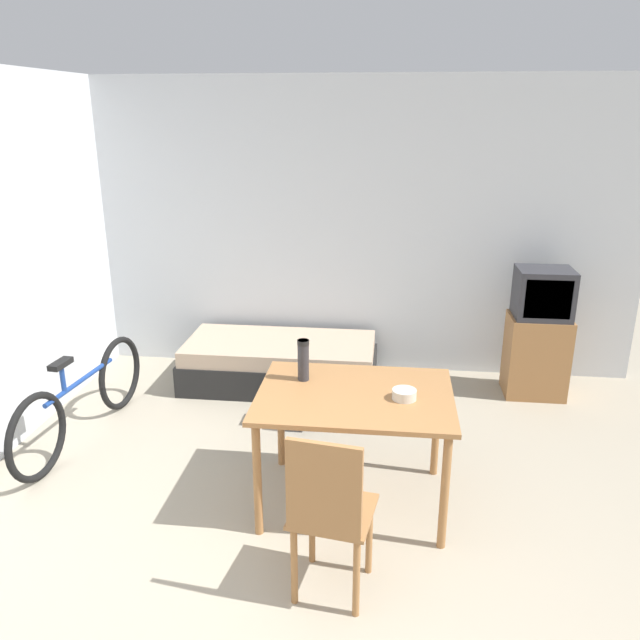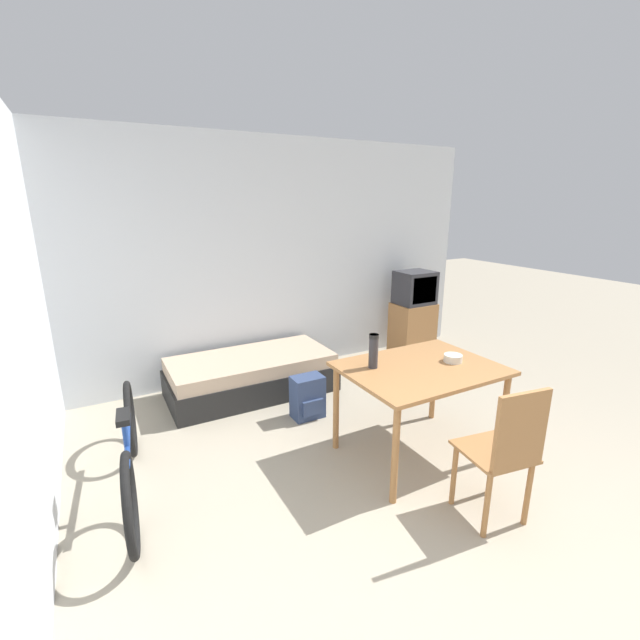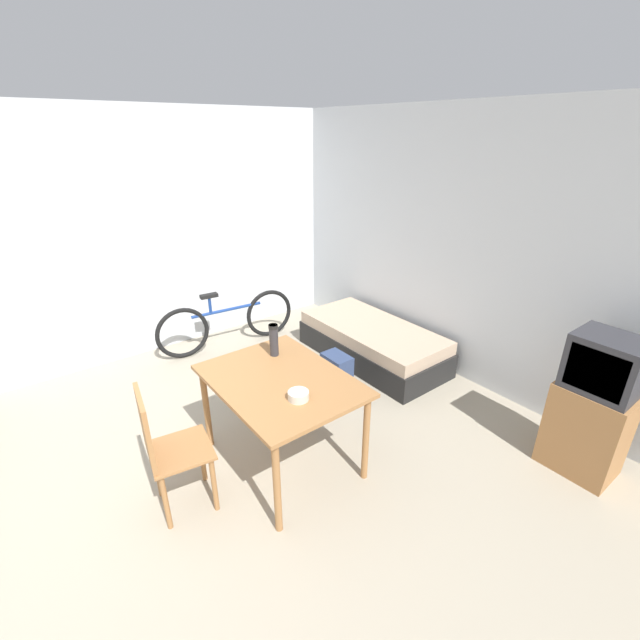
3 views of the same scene
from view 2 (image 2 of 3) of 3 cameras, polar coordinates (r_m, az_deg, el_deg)
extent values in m
plane|color=#9E937F|center=(2.90, 28.60, -30.64)|extent=(20.00, 20.00, 0.00)
cube|color=silver|center=(5.01, -6.67, 8.02)|extent=(5.49, 0.06, 2.70)
cube|color=silver|center=(2.86, -35.95, -0.80)|extent=(0.06, 4.65, 2.70)
cube|color=black|center=(4.71, -9.07, -7.96)|extent=(1.74, 0.83, 0.28)
cube|color=tan|center=(4.63, -9.18, -5.60)|extent=(1.69, 0.80, 0.14)
cube|color=#9E6B3D|center=(5.77, 12.18, -1.30)|extent=(0.51, 0.40, 0.72)
cube|color=#2D2D33|center=(5.64, 12.52, 4.25)|extent=(0.46, 0.38, 0.42)
cube|color=black|center=(5.50, 13.78, 3.89)|extent=(0.38, 0.01, 0.33)
cube|color=#9E6B3D|center=(3.44, 13.29, -6.30)|extent=(1.19, 0.89, 0.03)
cylinder|color=#9E6B3D|center=(3.04, 9.99, -17.33)|extent=(0.05, 0.05, 0.73)
cylinder|color=#9E6B3D|center=(3.73, 23.25, -11.86)|extent=(0.05, 0.05, 0.73)
cylinder|color=#9E6B3D|center=(3.59, 2.15, -11.61)|extent=(0.05, 0.05, 0.73)
cylinder|color=#9E6B3D|center=(4.19, 14.95, -8.00)|extent=(0.05, 0.05, 0.73)
cube|color=#9E6B3D|center=(3.06, 22.16, -15.93)|extent=(0.46, 0.46, 0.02)
cube|color=#9E6B3D|center=(2.83, 25.22, -13.19)|extent=(0.37, 0.09, 0.48)
cylinder|color=#9E6B3D|center=(3.38, 21.99, -17.47)|extent=(0.04, 0.04, 0.46)
cylinder|color=#9E6B3D|center=(3.20, 17.44, -19.04)|extent=(0.04, 0.04, 0.46)
cylinder|color=#9E6B3D|center=(3.20, 25.98, -20.05)|extent=(0.04, 0.04, 0.46)
cylinder|color=#9E6B3D|center=(3.00, 21.35, -22.00)|extent=(0.04, 0.04, 0.46)
torus|color=black|center=(3.87, -23.95, -11.91)|extent=(0.11, 0.62, 0.61)
torus|color=black|center=(2.93, -23.96, -21.52)|extent=(0.11, 0.62, 0.61)
cylinder|color=navy|center=(3.30, -24.28, -13.54)|extent=(0.12, 0.86, 0.04)
cylinder|color=navy|center=(3.08, -24.52, -13.63)|extent=(0.04, 0.04, 0.20)
cube|color=black|center=(3.03, -24.78, -11.64)|extent=(0.10, 0.21, 0.04)
cylinder|color=#2D2D33|center=(3.31, 7.14, -4.14)|extent=(0.07, 0.07, 0.27)
cylinder|color=black|center=(3.27, 7.21, -2.16)|extent=(0.08, 0.08, 0.03)
cylinder|color=beige|center=(3.60, 17.31, -4.88)|extent=(0.14, 0.14, 0.06)
cube|color=navy|center=(4.13, -1.67, -10.21)|extent=(0.30, 0.20, 0.41)
cube|color=navy|center=(4.07, -0.92, -11.61)|extent=(0.21, 0.03, 0.15)
camera|label=1|loc=(2.64, 88.66, 9.04)|focal=35.00mm
camera|label=3|loc=(4.62, 51.94, 15.36)|focal=24.00mm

